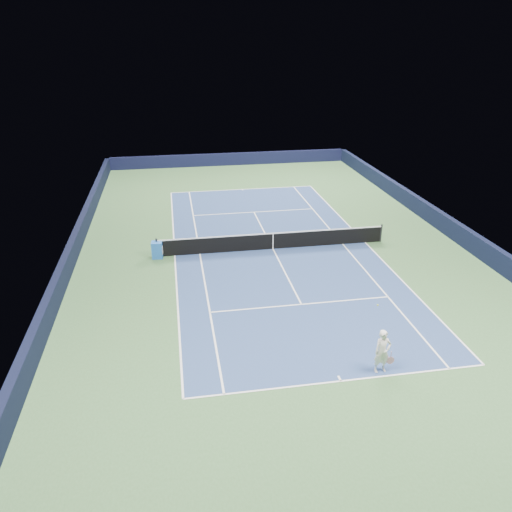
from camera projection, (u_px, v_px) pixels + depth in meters
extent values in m
plane|color=#375D33|center=(273.00, 249.00, 28.14)|extent=(40.00, 40.00, 0.00)
cube|color=black|center=(230.00, 159.00, 45.74)|extent=(22.00, 0.35, 1.10)
cube|color=black|center=(451.00, 228.00, 29.59)|extent=(0.35, 40.00, 1.10)
cube|color=black|center=(72.00, 253.00, 26.23)|extent=(0.35, 40.00, 1.10)
cube|color=navy|center=(273.00, 249.00, 28.13)|extent=(10.97, 23.77, 0.01)
cube|color=white|center=(242.00, 189.00, 38.82)|extent=(10.97, 0.08, 0.00)
cube|color=white|center=(341.00, 381.00, 17.45)|extent=(10.97, 0.08, 0.00)
cube|color=white|center=(365.00, 242.00, 28.98)|extent=(0.08, 23.77, 0.00)
cube|color=white|center=(175.00, 256.00, 27.28)|extent=(0.08, 23.77, 0.00)
cube|color=white|center=(343.00, 244.00, 28.77)|extent=(0.08, 23.77, 0.00)
cube|color=white|center=(200.00, 254.00, 27.49)|extent=(0.08, 23.77, 0.00)
cube|color=white|center=(254.00, 212.00, 33.89)|extent=(8.23, 0.08, 0.00)
cube|color=white|center=(301.00, 304.00, 22.38)|extent=(8.23, 0.08, 0.00)
cube|color=white|center=(273.00, 249.00, 28.13)|extent=(0.08, 12.80, 0.00)
cube|color=white|center=(243.00, 190.00, 38.68)|extent=(0.08, 0.30, 0.00)
cube|color=white|center=(340.00, 378.00, 17.58)|extent=(0.08, 0.30, 0.00)
cylinder|color=black|center=(157.00, 248.00, 26.92)|extent=(0.10, 0.10, 1.07)
cylinder|color=black|center=(381.00, 233.00, 28.91)|extent=(0.10, 0.10, 1.07)
cube|color=black|center=(273.00, 241.00, 27.95)|extent=(12.80, 0.03, 0.91)
cube|color=white|center=(273.00, 233.00, 27.75)|extent=(12.80, 0.04, 0.06)
cube|color=white|center=(273.00, 241.00, 27.95)|extent=(0.05, 0.04, 0.91)
cube|color=blue|center=(157.00, 250.00, 26.85)|extent=(0.60, 0.55, 0.92)
cube|color=silver|center=(163.00, 250.00, 26.90)|extent=(0.05, 0.41, 0.41)
imported|color=white|center=(382.00, 351.00, 17.63)|extent=(0.64, 0.45, 1.68)
cylinder|color=#C8819F|center=(391.00, 355.00, 17.70)|extent=(0.03, 0.03, 0.28)
cylinder|color=black|center=(390.00, 360.00, 17.79)|extent=(0.28, 0.02, 0.28)
cylinder|color=pink|center=(390.00, 360.00, 17.79)|extent=(0.30, 0.03, 0.30)
sphere|color=#CADC2E|center=(378.00, 305.00, 18.01)|extent=(0.07, 0.07, 0.07)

